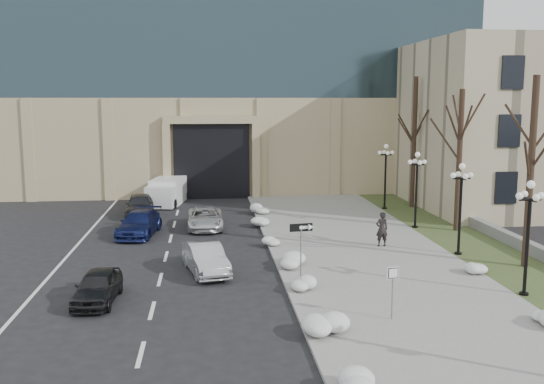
{
  "coord_description": "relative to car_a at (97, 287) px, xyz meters",
  "views": [
    {
      "loc": [
        -4.31,
        -16.3,
        7.92
      ],
      "look_at": [
        -1.26,
        12.25,
        3.5
      ],
      "focal_mm": 40.0,
      "sensor_mm": 36.0,
      "label": 1
    }
  ],
  "objects": [
    {
      "name": "car_a",
      "position": [
        0.0,
        0.0,
        0.0
      ],
      "size": [
        1.71,
        3.81,
        1.27
      ],
      "primitive_type": "imported",
      "rotation": [
        0.0,
        0.0,
        -0.06
      ],
      "color": "black",
      "rests_on": "ground"
    },
    {
      "name": "curb",
      "position": [
        7.7,
        6.79,
        -0.57
      ],
      "size": [
        0.3,
        40.0,
        0.14
      ],
      "primitive_type": "cube",
      "color": "gray",
      "rests_on": "ground"
    },
    {
      "name": "lamppost_d",
      "position": [
        17.0,
        18.29,
        2.44
      ],
      "size": [
        1.18,
        1.18,
        4.76
      ],
      "color": "black",
      "rests_on": "ground"
    },
    {
      "name": "ground",
      "position": [
        8.7,
        -7.21,
        -0.64
      ],
      "size": [
        160.0,
        160.0,
        0.0
      ],
      "primitive_type": "plane",
      "color": "black",
      "rests_on": "ground"
    },
    {
      "name": "grass_strip",
      "position": [
        18.7,
        6.79,
        -0.59
      ],
      "size": [
        4.0,
        40.0,
        0.1
      ],
      "primitive_type": "cube",
      "color": "#364824",
      "rests_on": "ground"
    },
    {
      "name": "car_d",
      "position": [
        4.17,
        13.36,
        -0.0
      ],
      "size": [
        2.17,
        4.59,
        1.27
      ],
      "primitive_type": "imported",
      "rotation": [
        0.0,
        0.0,
        0.01
      ],
      "color": "silver",
      "rests_on": "ground"
    },
    {
      "name": "snow_clump_c",
      "position": [
        8.24,
        0.23,
        -0.34
      ],
      "size": [
        1.1,
        1.6,
        0.36
      ],
      "primitive_type": "ellipsoid",
      "color": "white",
      "rests_on": "sidewalk"
    },
    {
      "name": "tree_far",
      "position": [
        19.2,
        18.79,
        5.52
      ],
      "size": [
        3.2,
        3.2,
        9.5
      ],
      "color": "black",
      "rests_on": "ground"
    },
    {
      "name": "snow_clump_e",
      "position": [
        7.89,
        8.32,
        -0.34
      ],
      "size": [
        1.1,
        1.6,
        0.36
      ],
      "primitive_type": "ellipsoid",
      "color": "white",
      "rests_on": "sidewalk"
    },
    {
      "name": "keep_sign",
      "position": [
        10.85,
        -3.36,
        0.87
      ],
      "size": [
        0.44,
        0.11,
        2.05
      ],
      "rotation": [
        0.0,
        0.0,
        0.16
      ],
      "color": "slate",
      "rests_on": "ground"
    },
    {
      "name": "sidewalk",
      "position": [
        12.2,
        6.79,
        -0.58
      ],
      "size": [
        9.0,
        40.0,
        0.12
      ],
      "primitive_type": "cube",
      "color": "gray",
      "rests_on": "ground"
    },
    {
      "name": "lamppost_b",
      "position": [
        17.0,
        5.29,
        2.44
      ],
      "size": [
        1.18,
        1.18,
        4.76
      ],
      "color": "black",
      "rests_on": "ground"
    },
    {
      "name": "one_way_sign",
      "position": [
        8.39,
        0.98,
        1.66
      ],
      "size": [
        1.05,
        0.3,
        2.78
      ],
      "rotation": [
        0.0,
        0.0,
        0.15
      ],
      "color": "slate",
      "rests_on": "ground"
    },
    {
      "name": "pedestrian",
      "position": [
        13.57,
        7.29,
        0.41
      ],
      "size": [
        0.72,
        0.51,
        1.86
      ],
      "primitive_type": "imported",
      "rotation": [
        0.0,
        0.0,
        3.25
      ],
      "color": "black",
      "rests_on": "sidewalk"
    },
    {
      "name": "car_c",
      "position": [
        0.33,
        11.87,
        0.06
      ],
      "size": [
        2.62,
        5.03,
        1.39
      ],
      "primitive_type": "imported",
      "rotation": [
        0.0,
        0.0,
        -0.14
      ],
      "color": "navy",
      "rests_on": "ground"
    },
    {
      "name": "lamppost_a",
      "position": [
        17.0,
        -1.21,
        2.44
      ],
      "size": [
        1.18,
        1.18,
        4.76
      ],
      "color": "black",
      "rests_on": "ground"
    },
    {
      "name": "car_b",
      "position": [
        4.22,
        3.59,
        0.05
      ],
      "size": [
        2.36,
        4.41,
        1.38
      ],
      "primitive_type": "imported",
      "rotation": [
        0.0,
        0.0,
        0.22
      ],
      "color": "#ABAEB3",
      "rests_on": "ground"
    },
    {
      "name": "snow_clump_d",
      "position": [
        8.1,
        3.85,
        -0.34
      ],
      "size": [
        1.1,
        1.6,
        0.36
      ],
      "primitive_type": "ellipsoid",
      "color": "white",
      "rests_on": "sidewalk"
    },
    {
      "name": "box_truck",
      "position": [
        1.34,
        22.86,
        0.29
      ],
      "size": [
        3.09,
        6.31,
        1.92
      ],
      "rotation": [
        0.0,
        0.0,
        -0.18
      ],
      "color": "silver",
      "rests_on": "ground"
    },
    {
      "name": "stone_wall",
      "position": [
        20.7,
        8.79,
        -0.29
      ],
      "size": [
        0.5,
        30.0,
        0.7
      ],
      "primitive_type": "cube",
      "color": "gray",
      "rests_on": "ground"
    },
    {
      "name": "snow_clump_i",
      "position": [
        16.05,
        1.9,
        -0.34
      ],
      "size": [
        1.1,
        1.6,
        0.36
      ],
      "primitive_type": "ellipsoid",
      "color": "white",
      "rests_on": "sidewalk"
    },
    {
      "name": "lamppost_c",
      "position": [
        17.0,
        11.79,
        2.44
      ],
      "size": [
        1.18,
        1.18,
        4.76
      ],
      "color": "black",
      "rests_on": "ground"
    },
    {
      "name": "tree_near",
      "position": [
        19.2,
        2.79,
        5.19
      ],
      "size": [
        3.2,
        3.2,
        9.0
      ],
      "color": "black",
      "rests_on": "ground"
    },
    {
      "name": "snow_clump_b",
      "position": [
        8.3,
        -4.71,
        -0.34
      ],
      "size": [
        1.1,
        1.6,
        0.36
      ],
      "primitive_type": "ellipsoid",
      "color": "white",
      "rests_on": "sidewalk"
    },
    {
      "name": "snow_clump_f",
      "position": [
        7.87,
        13.41,
        -0.34
      ],
      "size": [
        1.1,
        1.6,
        0.36
      ],
      "primitive_type": "ellipsoid",
      "color": "white",
      "rests_on": "sidewalk"
    },
    {
      "name": "car_e",
      "position": [
        -0.29,
        17.84,
        0.13
      ],
      "size": [
        2.07,
        4.61,
        1.54
      ],
      "primitive_type": "imported",
      "rotation": [
        0.0,
        0.0,
        0.06
      ],
      "color": "#2D2E32",
      "rests_on": "ground"
    },
    {
      "name": "tree_mid",
      "position": [
        19.2,
        10.79,
        4.87
      ],
      "size": [
        3.2,
        3.2,
        8.5
      ],
      "color": "black",
      "rests_on": "ground"
    },
    {
      "name": "snow_clump_g",
      "position": [
        7.98,
        17.37,
        -0.34
      ],
      "size": [
        1.1,
        1.6,
        0.36
      ],
      "primitive_type": "ellipsoid",
      "color": "white",
      "rests_on": "sidewalk"
    }
  ]
}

